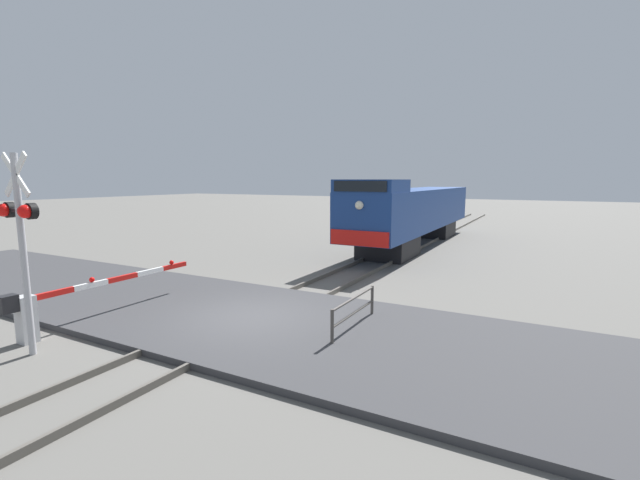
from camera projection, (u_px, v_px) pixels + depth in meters
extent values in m
plane|color=#605E59|center=(251.00, 322.00, 11.61)|extent=(160.00, 160.00, 0.00)
cube|color=#59544C|center=(230.00, 315.00, 11.93)|extent=(0.08, 80.00, 0.15)
cube|color=#59544C|center=(272.00, 323.00, 11.26)|extent=(0.08, 80.00, 0.15)
cube|color=#38383A|center=(251.00, 319.00, 11.59)|extent=(36.00, 5.95, 0.16)
cube|color=black|center=(389.00, 247.00, 21.23)|extent=(2.34, 3.20, 1.05)
cube|color=black|center=(433.00, 228.00, 29.15)|extent=(2.34, 3.20, 1.05)
cube|color=navy|center=(415.00, 208.00, 24.96)|extent=(2.76, 16.53, 2.23)
cube|color=navy|center=(372.00, 186.00, 18.70)|extent=(2.70, 2.60, 0.55)
cube|color=black|center=(360.00, 186.00, 17.54)|extent=(2.34, 0.06, 0.44)
cube|color=red|center=(359.00, 238.00, 17.83)|extent=(2.62, 0.08, 0.64)
sphere|color=#F2EACC|center=(359.00, 205.00, 17.63)|extent=(0.36, 0.36, 0.36)
cylinder|color=#ADADB2|center=(24.00, 257.00, 9.15)|extent=(0.14, 0.14, 4.38)
cube|color=white|center=(16.00, 175.00, 8.91)|extent=(0.95, 0.04, 0.95)
cube|color=white|center=(16.00, 175.00, 8.91)|extent=(0.95, 0.04, 0.95)
cube|color=black|center=(19.00, 211.00, 9.01)|extent=(1.04, 0.08, 0.08)
sphere|color=red|center=(3.00, 210.00, 9.12)|extent=(0.28, 0.28, 0.28)
sphere|color=red|center=(25.00, 212.00, 8.73)|extent=(0.28, 0.28, 0.28)
cylinder|color=black|center=(9.00, 210.00, 9.23)|extent=(0.34, 0.14, 0.34)
cylinder|color=black|center=(31.00, 211.00, 8.83)|extent=(0.34, 0.14, 0.34)
cube|color=silver|center=(27.00, 319.00, 10.06)|extent=(0.36, 0.36, 1.13)
cube|color=black|center=(8.00, 304.00, 9.69)|extent=(0.28, 0.36, 0.40)
cube|color=red|center=(54.00, 293.00, 10.59)|extent=(0.10, 0.96, 0.14)
cube|color=white|center=(91.00, 285.00, 11.42)|extent=(0.10, 0.96, 0.14)
cube|color=red|center=(122.00, 278.00, 12.26)|extent=(0.10, 0.96, 0.14)
cube|color=white|center=(150.00, 272.00, 13.10)|extent=(0.10, 0.96, 0.14)
cube|color=red|center=(174.00, 266.00, 13.94)|extent=(0.10, 0.96, 0.14)
sphere|color=red|center=(92.00, 280.00, 11.44)|extent=(0.14, 0.14, 0.14)
sphere|color=red|center=(172.00, 262.00, 13.83)|extent=(0.14, 0.14, 0.14)
cylinder|color=#4C4742|center=(332.00, 330.00, 9.63)|extent=(0.08, 0.08, 0.95)
cylinder|color=#4C4742|center=(372.00, 303.00, 11.76)|extent=(0.08, 0.08, 0.95)
cylinder|color=#4C4742|center=(354.00, 298.00, 10.63)|extent=(0.06, 2.44, 0.06)
cylinder|color=#4C4742|center=(354.00, 313.00, 10.69)|extent=(0.06, 2.44, 0.06)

